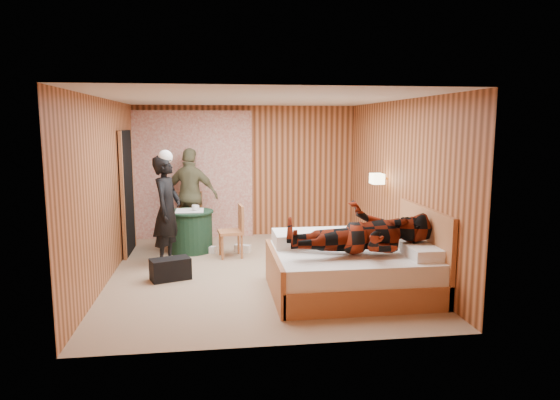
{
  "coord_description": "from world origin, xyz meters",
  "views": [
    {
      "loc": [
        -0.62,
        -7.07,
        2.15
      ],
      "look_at": [
        0.33,
        0.07,
        1.05
      ],
      "focal_mm": 32.0,
      "sensor_mm": 36.0,
      "label": 1
    }
  ],
  "objects": [
    {
      "name": "ceiling",
      "position": [
        0.0,
        0.0,
        2.5
      ],
      "size": [
        4.2,
        5.0,
        0.01
      ],
      "primitive_type": "cube",
      "color": "silver",
      "rests_on": "wall_back"
    },
    {
      "name": "man_on_bed",
      "position": [
        1.15,
        -1.3,
        0.98
      ],
      "size": [
        0.86,
        0.67,
        1.77
      ],
      "primitive_type": "imported",
      "rotation": [
        0.0,
        1.57,
        0.0
      ],
      "color": "#691A0A",
      "rests_on": "bed"
    },
    {
      "name": "curtain",
      "position": [
        -1.0,
        2.43,
        1.2
      ],
      "size": [
        2.2,
        0.08,
        2.4
      ],
      "primitive_type": "cube",
      "color": "silver",
      "rests_on": "floor"
    },
    {
      "name": "book_lower",
      "position": [
        1.88,
        0.05,
        0.52
      ],
      "size": [
        0.23,
        0.26,
        0.02
      ],
      "primitive_type": "imported",
      "rotation": [
        0.0,
        0.0,
        0.33
      ],
      "color": "white",
      "rests_on": "nightstand"
    },
    {
      "name": "floor",
      "position": [
        0.0,
        0.0,
        0.0
      ],
      "size": [
        4.2,
        5.0,
        0.01
      ],
      "primitive_type": "cube",
      "color": "tan",
      "rests_on": "ground"
    },
    {
      "name": "round_table",
      "position": [
        -1.04,
        1.35,
        0.36
      ],
      "size": [
        0.8,
        0.8,
        0.71
      ],
      "color": "#1B3C26",
      "rests_on": "floor"
    },
    {
      "name": "nightstand",
      "position": [
        1.88,
        0.1,
        0.26
      ],
      "size": [
        0.39,
        0.53,
        0.51
      ],
      "color": "tan",
      "rests_on": "floor"
    },
    {
      "name": "man_at_table",
      "position": [
        -1.04,
        2.02,
        0.86
      ],
      "size": [
        1.09,
        0.74,
        1.72
      ],
      "primitive_type": "imported",
      "rotation": [
        0.0,
        0.0,
        2.8
      ],
      "color": "#6E6C49",
      "rests_on": "floor"
    },
    {
      "name": "wall_left",
      "position": [
        -2.1,
        0.0,
        1.25
      ],
      "size": [
        0.02,
        5.0,
        2.5
      ],
      "primitive_type": "cube",
      "color": "#C2774A",
      "rests_on": "floor"
    },
    {
      "name": "duffel_bag",
      "position": [
        -1.25,
        -0.21,
        0.15
      ],
      "size": [
        0.6,
        0.45,
        0.3
      ],
      "primitive_type": "cube",
      "rotation": [
        0.0,
        0.0,
        0.34
      ],
      "color": "black",
      "rests_on": "floor"
    },
    {
      "name": "cup_nightstand",
      "position": [
        1.88,
        0.23,
        0.56
      ],
      "size": [
        0.13,
        0.13,
        0.09
      ],
      "primitive_type": "imported",
      "rotation": [
        0.0,
        0.0,
        -0.38
      ],
      "color": "white",
      "rests_on": "nightstand"
    },
    {
      "name": "sneaker_left",
      "position": [
        -0.74,
        1.2,
        0.06
      ],
      "size": [
        0.27,
        0.18,
        0.11
      ],
      "primitive_type": "cube",
      "rotation": [
        0.0,
        0.0,
        -0.36
      ],
      "color": "white",
      "rests_on": "floor"
    },
    {
      "name": "cup_table",
      "position": [
        -0.94,
        1.3,
        0.76
      ],
      "size": [
        0.15,
        0.15,
        0.1
      ],
      "primitive_type": "imported",
      "rotation": [
        0.0,
        0.0,
        -0.23
      ],
      "color": "white",
      "rests_on": "round_table"
    },
    {
      "name": "sneaker_right",
      "position": [
        -0.16,
        1.17,
        0.06
      ],
      "size": [
        0.3,
        0.22,
        0.12
      ],
      "primitive_type": "cube",
      "rotation": [
        0.0,
        0.0,
        -0.43
      ],
      "color": "white",
      "rests_on": "floor"
    },
    {
      "name": "wall_lamp",
      "position": [
        1.92,
        0.45,
        1.3
      ],
      "size": [
        0.26,
        0.24,
        0.16
      ],
      "color": "gold",
      "rests_on": "wall_right"
    },
    {
      "name": "woman_standing",
      "position": [
        -1.34,
        0.61,
        0.84
      ],
      "size": [
        0.56,
        0.7,
        1.69
      ],
      "primitive_type": "imported",
      "rotation": [
        0.0,
        0.0,
        1.29
      ],
      "color": "black",
      "rests_on": "floor"
    },
    {
      "name": "bed",
      "position": [
        1.12,
        -1.07,
        0.32
      ],
      "size": [
        2.02,
        1.59,
        1.09
      ],
      "color": "tan",
      "rests_on": "floor"
    },
    {
      "name": "book_upper",
      "position": [
        1.88,
        0.05,
        0.54
      ],
      "size": [
        0.21,
        0.25,
        0.02
      ],
      "primitive_type": "imported",
      "rotation": [
        0.0,
        0.0,
        -0.21
      ],
      "color": "white",
      "rests_on": "nightstand"
    },
    {
      "name": "doorway",
      "position": [
        -2.06,
        1.4,
        1.02
      ],
      "size": [
        0.06,
        0.9,
        2.05
      ],
      "primitive_type": "cube",
      "color": "black",
      "rests_on": "floor"
    },
    {
      "name": "chair_far",
      "position": [
        -1.05,
        1.99,
        0.54
      ],
      "size": [
        0.45,
        0.45,
        0.93
      ],
      "rotation": [
        0.0,
        0.0,
        0.08
      ],
      "color": "tan",
      "rests_on": "floor"
    },
    {
      "name": "chair_near",
      "position": [
        -0.3,
        0.9,
        0.49
      ],
      "size": [
        0.43,
        0.43,
        0.85
      ],
      "rotation": [
        0.0,
        0.0,
        -1.46
      ],
      "color": "tan",
      "rests_on": "floor"
    },
    {
      "name": "wall_right",
      "position": [
        2.1,
        0.0,
        1.25
      ],
      "size": [
        0.02,
        5.0,
        2.5
      ],
      "primitive_type": "cube",
      "color": "#C2774A",
      "rests_on": "floor"
    },
    {
      "name": "wall_back",
      "position": [
        0.0,
        2.5,
        1.25
      ],
      "size": [
        4.2,
        0.02,
        2.5
      ],
      "primitive_type": "cube",
      "color": "#C2774A",
      "rests_on": "floor"
    }
  ]
}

